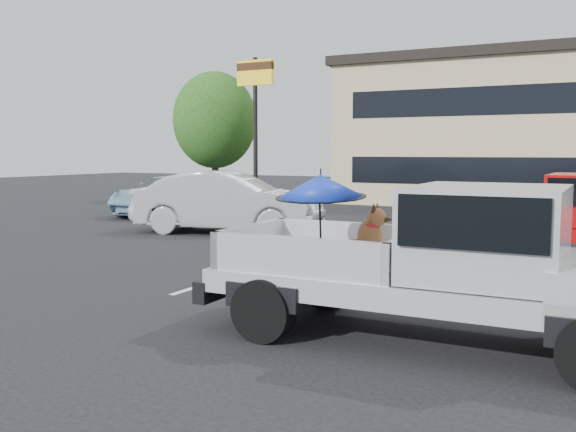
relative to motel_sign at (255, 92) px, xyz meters
The scene contains 7 objects.
ground 17.82m from the motel_sign, 54.46° to the right, with size 90.00×90.00×0.00m, color black.
stripe_left 14.65m from the motel_sign, 59.74° to the right, with size 0.12×5.00×0.01m, color silver.
motel_sign is the anchor object (origin of this frame).
tree_left 5.08m from the motel_sign, 143.13° to the left, with size 3.96×3.96×6.02m.
silver_pickup 19.39m from the motel_sign, 52.19° to the right, with size 5.71×2.16×2.06m.
silver_sedan 9.12m from the motel_sign, 64.77° to the right, with size 1.81×5.20×1.71m, color #A6A9AD.
blue_suv 5.79m from the motel_sign, 108.40° to the right, with size 2.29×4.96×1.38m, color #81AAC1.
Camera 1 is at (3.26, -8.47, 2.26)m, focal length 40.00 mm.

